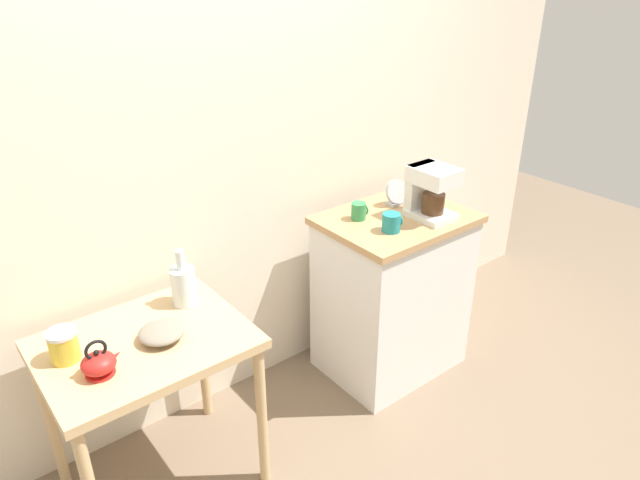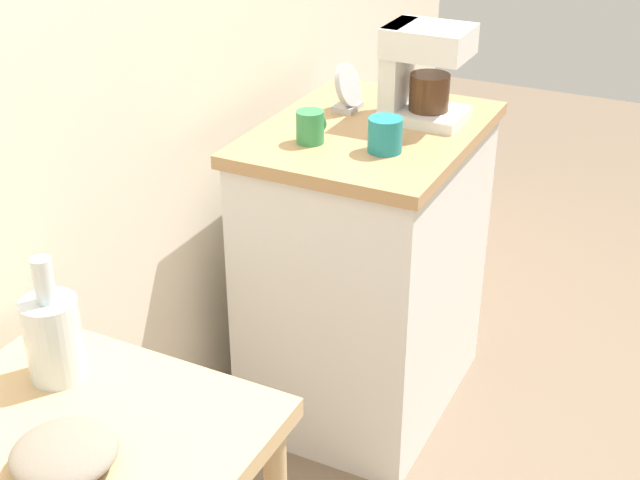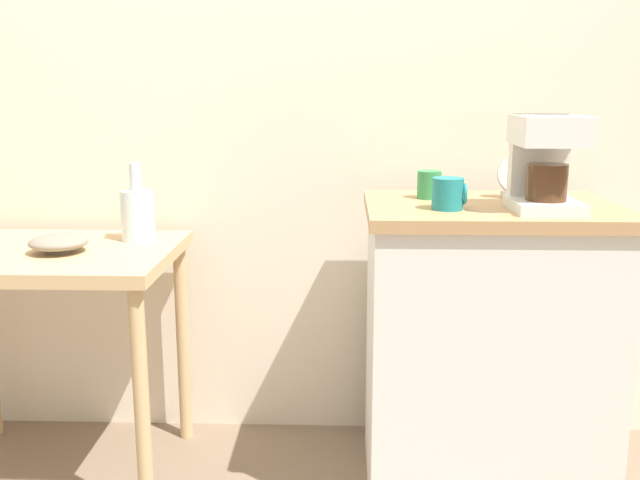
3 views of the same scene
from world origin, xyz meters
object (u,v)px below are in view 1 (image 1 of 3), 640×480
teakettle (99,363)px  glass_carafe_vase (183,285)px  mug_tall_green (359,211)px  canister_enamel (64,345)px  bowl_stoneware (161,333)px  coffee_maker (429,189)px  table_clock (396,194)px  mug_dark_teal (392,222)px

teakettle → glass_carafe_vase: glass_carafe_vase is taller
mug_tall_green → teakettle: bearing=-172.6°
canister_enamel → glass_carafe_vase: bearing=8.5°
teakettle → glass_carafe_vase: bearing=28.0°
bowl_stoneware → teakettle: bearing=-167.6°
coffee_maker → table_clock: 0.22m
teakettle → coffee_maker: bearing=-0.2°
glass_carafe_vase → canister_enamel: 0.52m
mug_tall_green → mug_dark_teal: bearing=-81.9°
bowl_stoneware → coffee_maker: bearing=-2.5°
teakettle → mug_dark_teal: size_ratio=1.57×
glass_carafe_vase → mug_dark_teal: size_ratio=2.64×
mug_dark_teal → table_clock: size_ratio=0.70×
canister_enamel → table_clock: 1.71m
canister_enamel → table_clock: (1.71, 0.04, 0.15)m
glass_carafe_vase → coffee_maker: bearing=-11.3°
teakettle → coffee_maker: (1.66, -0.01, 0.24)m
bowl_stoneware → table_clock: (1.38, 0.14, 0.18)m
coffee_maker → mug_dark_teal: (-0.26, -0.01, -0.10)m
glass_carafe_vase → mug_tall_green: (0.92, -0.06, 0.10)m
bowl_stoneware → glass_carafe_vase: 0.27m
teakettle → glass_carafe_vase: size_ratio=0.60×
canister_enamel → coffee_maker: 1.75m
teakettle → mug_tall_green: 1.39m
canister_enamel → coffee_maker: size_ratio=0.47×
glass_carafe_vase → mug_tall_green: 0.93m
mug_tall_green → glass_carafe_vase: bearing=176.4°
teakettle → mug_dark_teal: bearing=-0.8°
bowl_stoneware → mug_dark_teal: size_ratio=1.84×
canister_enamel → table_clock: size_ratio=0.90×
teakettle → canister_enamel: (-0.07, 0.16, 0.01)m
table_clock → glass_carafe_vase: bearing=178.0°
glass_carafe_vase → mug_tall_green: glass_carafe_vase is taller
canister_enamel → table_clock: bearing=1.2°
bowl_stoneware → canister_enamel: 0.34m
teakettle → canister_enamel: teakettle is taller
teakettle → table_clock: 1.66m
coffee_maker → glass_carafe_vase: bearing=168.7°
glass_carafe_vase → table_clock: (1.19, -0.04, 0.12)m
bowl_stoneware → table_clock: 1.40m
teakettle → glass_carafe_vase: 0.51m
glass_carafe_vase → canister_enamel: size_ratio=2.05×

